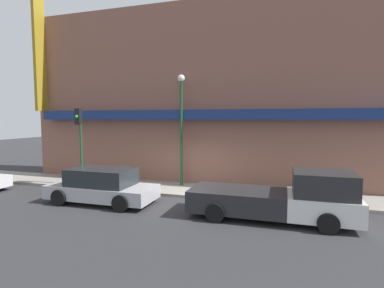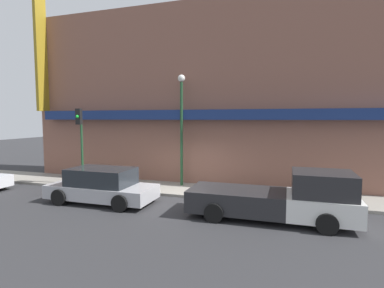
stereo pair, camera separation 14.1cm
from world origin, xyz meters
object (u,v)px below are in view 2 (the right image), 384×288
(parked_car, at_px, (102,186))
(traffic_light, at_px, (80,133))
(street_lamp, at_px, (181,117))
(fire_hydrant, at_px, (132,181))
(pickup_truck, at_px, (281,198))

(parked_car, relative_size, traffic_light, 1.16)
(parked_car, distance_m, street_lamp, 5.11)
(fire_hydrant, bearing_deg, traffic_light, -179.09)
(pickup_truck, distance_m, fire_hydrant, 7.43)
(pickup_truck, height_order, street_lamp, street_lamp)
(pickup_truck, height_order, fire_hydrant, pickup_truck)
(fire_hydrant, xyz_separation_m, traffic_light, (-2.86, -0.05, 2.33))
(fire_hydrant, bearing_deg, street_lamp, 30.98)
(street_lamp, bearing_deg, parked_car, -123.01)
(parked_car, relative_size, fire_hydrant, 6.67)
(fire_hydrant, height_order, street_lamp, street_lamp)
(parked_car, height_order, traffic_light, traffic_light)
(fire_hydrant, bearing_deg, parked_car, -93.78)
(street_lamp, distance_m, traffic_light, 5.25)
(parked_car, bearing_deg, fire_hydrant, 86.20)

